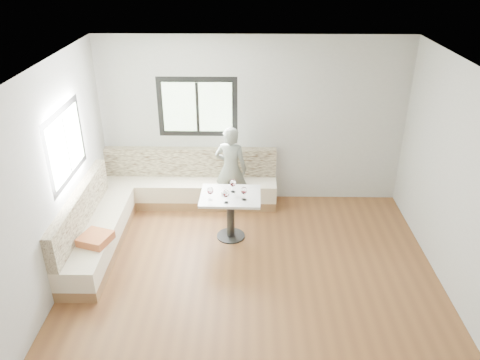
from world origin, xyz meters
name	(u,v)px	position (x,y,z in m)	size (l,w,h in m)	color
room	(248,191)	(-0.08, 0.08, 1.41)	(5.01, 5.01, 2.81)	brown
banquette	(152,204)	(-1.59, 1.63, 0.33)	(2.90, 2.80, 0.95)	brown
table	(231,206)	(-0.33, 1.23, 0.54)	(0.90, 0.71, 0.72)	black
person	(231,169)	(-0.35, 2.11, 0.73)	(0.53, 0.35, 1.46)	slate
olive_ramekin	(224,192)	(-0.42, 1.27, 0.75)	(0.10, 0.10, 0.04)	white
wine_glass_a	(210,191)	(-0.61, 1.08, 0.87)	(0.09, 0.09, 0.20)	white
wine_glass_b	(226,194)	(-0.38, 1.00, 0.87)	(0.09, 0.09, 0.20)	white
wine_glass_c	(244,191)	(-0.13, 1.09, 0.87)	(0.09, 0.09, 0.20)	white
wine_glass_d	(233,183)	(-0.30, 1.32, 0.87)	(0.09, 0.09, 0.20)	white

